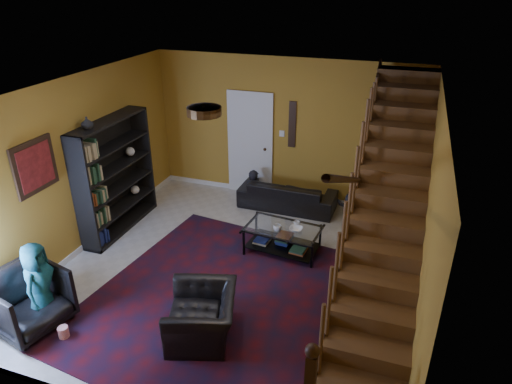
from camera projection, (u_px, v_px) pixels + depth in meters
floor at (235, 270)px, 7.07m from camera, size 5.50×5.50×0.00m
room at (194, 215)px, 8.57m from camera, size 5.50×5.50×5.50m
staircase at (386, 212)px, 5.84m from camera, size 0.95×5.02×3.18m
bookshelf at (116, 178)px, 7.86m from camera, size 0.35×1.80×2.00m
door at (250, 146)px, 9.15m from camera, size 0.82×0.05×2.05m
framed_picture at (35, 167)px, 6.29m from camera, size 0.04×0.74×0.74m
wall_hanging at (292, 125)px, 8.67m from camera, size 0.14×0.03×0.90m
ceiling_fixture at (204, 111)px, 5.19m from camera, size 0.40×0.40×0.10m
rug at (220, 298)px, 6.45m from camera, size 3.82×4.24×0.02m
sofa at (287, 195)px, 8.85m from camera, size 1.87×0.75×0.54m
armchair_left at (28, 300)px, 5.81m from camera, size 1.05×1.03×0.80m
armchair_right at (202, 316)px, 5.67m from camera, size 1.08×1.16×0.62m
person_adult_a at (253, 196)px, 9.17m from camera, size 0.41×0.28×1.12m
person_adult_b at (353, 207)px, 8.55m from camera, size 0.63×0.49×1.30m
person_child at (39, 284)px, 5.82m from camera, size 0.49×0.64×1.16m
coffee_table at (283, 238)px, 7.43m from camera, size 1.25×0.81×0.45m
cup_a at (277, 228)px, 7.24m from camera, size 0.16×0.16×0.10m
cup_b at (297, 224)px, 7.37m from camera, size 0.13×0.13×0.09m
bowl at (296, 229)px, 7.26m from camera, size 0.21×0.21×0.05m
vase at (87, 123)px, 6.94m from camera, size 0.18×0.18×0.19m
popcorn_bucket at (64, 332)px, 5.72m from camera, size 0.14×0.14×0.15m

